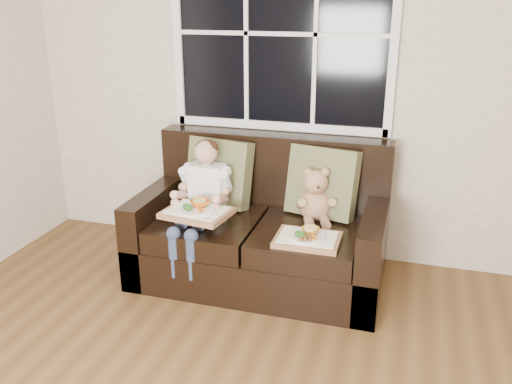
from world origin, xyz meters
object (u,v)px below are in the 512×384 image
(tray_left, at_px, (197,211))
(tray_right, at_px, (308,238))
(teddy_bear, at_px, (315,199))
(child, at_px, (203,192))
(loveseat, at_px, (262,235))

(tray_left, relative_size, tray_right, 1.14)
(teddy_bear, xyz_separation_m, tray_left, (-0.71, -0.37, -0.03))
(child, xyz_separation_m, tray_right, (0.78, -0.21, -0.15))
(loveseat, distance_m, teddy_bear, 0.47)
(loveseat, height_order, teddy_bear, loveseat)
(tray_right, bearing_deg, loveseat, 139.83)
(teddy_bear, distance_m, tray_right, 0.39)
(teddy_bear, distance_m, tray_left, 0.80)
(loveseat, height_order, child, child)
(loveseat, bearing_deg, teddy_bear, 7.11)
(tray_left, bearing_deg, child, 109.88)
(child, relative_size, tray_right, 1.99)
(child, xyz_separation_m, teddy_bear, (0.75, 0.16, -0.03))
(loveseat, xyz_separation_m, teddy_bear, (0.36, 0.04, 0.29))
(loveseat, relative_size, tray_right, 4.20)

